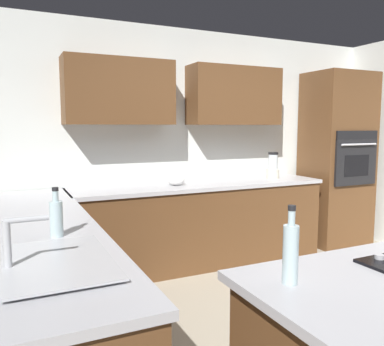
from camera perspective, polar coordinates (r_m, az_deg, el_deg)
name	(u,v)px	position (r m, az deg, el deg)	size (l,w,h in m)	color
ground_plane	(318,334)	(3.27, 17.68, -21.28)	(14.00, 14.00, 0.00)	#9E937F
wall_back	(192,134)	(4.57, -0.05, 5.70)	(6.00, 0.44, 2.60)	silver
lower_cabinets_back	(201,226)	(4.39, 1.37, -7.59)	(2.80, 0.60, 0.86)	brown
countertop_back	(202,185)	(4.30, 1.38, -1.78)	(2.84, 0.64, 0.04)	#B2B2B7
lower_cabinets_side	(46,294)	(2.86, -20.38, -16.04)	(0.60, 2.90, 0.86)	brown
countertop_side	(43,227)	(2.72, -20.77, -7.25)	(0.64, 2.94, 0.04)	#B2B2B7
wall_oven	(337,159)	(5.43, 20.17, 1.87)	(0.80, 0.66, 2.19)	brown
sink_unit	(56,261)	(1.91, -19.08, -11.93)	(0.46, 0.70, 0.23)	#515456
blender	(273,167)	(4.78, 11.61, 0.81)	(0.15, 0.15, 0.31)	beige
mixing_bowl	(176,180)	(4.17, -2.32, -1.07)	(0.18, 0.18, 0.10)	white
dish_soap_bottle	(56,217)	(2.35, -19.00, -6.05)	(0.07, 0.07, 0.28)	silver
oil_bottle	(291,252)	(1.62, 14.04, -11.01)	(0.06, 0.06, 0.31)	silver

